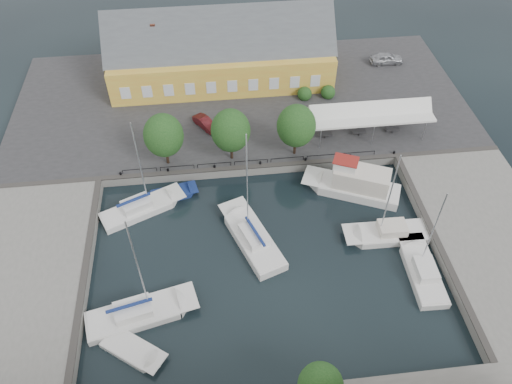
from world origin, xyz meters
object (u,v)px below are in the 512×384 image
(trawler, at_px, (355,185))
(west_boat_d, at_px, (139,314))
(east_boat_b, at_px, (387,234))
(launch_nw, at_px, (174,194))
(tent_canopy, at_px, (371,115))
(center_sailboat, at_px, (252,239))
(warehouse, at_px, (216,54))
(launch_sw, at_px, (133,351))
(car_silver, at_px, (387,58))
(car_red, at_px, (205,123))
(west_boat_a, at_px, (141,209))
(east_boat_c, at_px, (422,272))

(trawler, relative_size, west_boat_d, 0.83)
(east_boat_b, height_order, launch_nw, east_boat_b)
(tent_canopy, distance_m, center_sailboat, 20.49)
(east_boat_b, bearing_deg, warehouse, 117.52)
(center_sailboat, distance_m, launch_nw, 10.43)
(west_boat_d, bearing_deg, launch_sw, -96.75)
(warehouse, bearing_deg, west_boat_d, -104.30)
(car_silver, distance_m, launch_nw, 36.05)
(east_boat_b, xyz_separation_m, launch_sw, (-23.94, -9.33, -0.17))
(car_red, relative_size, launch_sw, 0.64)
(east_boat_b, height_order, launch_sw, east_boat_b)
(car_red, height_order, east_boat_b, east_boat_b)
(launch_sw, distance_m, launch_nw, 17.64)
(warehouse, height_order, launch_sw, warehouse)
(car_red, distance_m, west_boat_d, 24.92)
(west_boat_d, bearing_deg, east_boat_b, 14.54)
(tent_canopy, relative_size, launch_sw, 2.47)
(tent_canopy, distance_m, west_boat_a, 27.34)
(warehouse, relative_size, center_sailboat, 2.17)
(tent_canopy, distance_m, car_silver, 16.18)
(warehouse, bearing_deg, launch_nw, -106.22)
(warehouse, xyz_separation_m, launch_sw, (-9.17, -37.68, -4.34))
(warehouse, bearing_deg, center_sailboat, -86.53)
(tent_canopy, bearing_deg, east_boat_c, -89.95)
(east_boat_c, height_order, launch_sw, east_boat_c)
(east_boat_b, bearing_deg, west_boat_a, 165.79)
(car_silver, distance_m, launch_sw, 50.32)
(west_boat_a, bearing_deg, east_boat_c, -22.66)
(tent_canopy, xyz_separation_m, car_silver, (6.67, 14.61, -1.92))
(east_boat_c, relative_size, launch_sw, 1.84)
(car_silver, bearing_deg, trawler, 156.96)
(launch_sw, xyz_separation_m, launch_nw, (3.25, 17.33, -0.00))
(west_boat_a, bearing_deg, car_red, 58.80)
(west_boat_d, height_order, launch_sw, west_boat_d)
(west_boat_a, height_order, launch_nw, west_boat_a)
(trawler, bearing_deg, west_boat_a, -179.49)
(car_red, bearing_deg, launch_nw, -145.42)
(east_boat_b, xyz_separation_m, east_boat_c, (1.84, -4.70, -0.00))
(trawler, bearing_deg, launch_sw, -144.98)
(trawler, distance_m, west_boat_a, 22.29)
(east_boat_b, xyz_separation_m, west_boat_a, (-23.97, 6.07, 0.01))
(car_silver, height_order, trawler, trawler)
(east_boat_b, height_order, east_boat_c, east_boat_b)
(east_boat_c, relative_size, launch_nw, 2.03)
(tent_canopy, distance_m, launch_nw, 23.70)
(car_silver, relative_size, west_boat_d, 0.36)
(tent_canopy, relative_size, trawler, 1.34)
(west_boat_d, distance_m, launch_sw, 3.24)
(car_silver, distance_m, east_boat_b, 30.36)
(warehouse, height_order, west_boat_d, west_boat_d)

